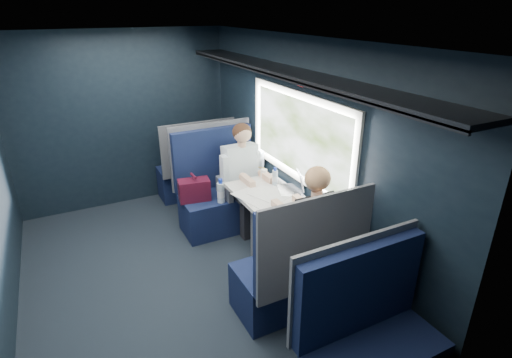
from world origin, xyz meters
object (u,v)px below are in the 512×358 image
seat_row_front (196,170)px  man (244,173)px  woman (311,225)px  laptop (294,184)px  seat_row_back (369,346)px  seat_bay_far (296,272)px  cup (264,173)px  table (267,202)px  seat_bay_near (219,194)px  bottle_small (275,177)px

seat_row_front → man: bearing=-77.2°
woman → laptop: bearing=70.5°
seat_row_back → man: 2.53m
seat_row_front → man: 1.17m
seat_bay_far → cup: size_ratio=12.90×
table → seat_bay_near: seat_bay_near is taller
seat_row_back → table: bearing=84.2°
seat_row_front → laptop: seat_row_front is taller
man → seat_row_front: bearing=102.8°
table → seat_bay_far: (-0.18, -0.87, -0.25)m
man → bottle_small: 0.53m
seat_bay_far → man: size_ratio=0.95×
seat_bay_near → seat_row_back: 2.67m
table → seat_row_back: 1.82m
table → seat_row_front: 1.82m
man → laptop: size_ratio=3.52×
table → seat_bay_far: size_ratio=0.79×
seat_bay_near → seat_row_front: (0.02, 0.93, -0.01)m
seat_row_front → bottle_small: bearing=-76.5°
man → seat_bay_near: bearing=147.4°
seat_bay_far → man: 1.62m
man → woman: 1.41m
man → seat_row_back: bearing=-95.7°
laptop → bottle_small: (-0.11, 0.20, 0.03)m
seat_row_front → man: man is taller
bottle_small → seat_bay_far: bearing=-109.7°
seat_bay_far → woman: (0.25, 0.17, 0.31)m
seat_bay_far → seat_row_back: 0.92m
man → cup: bearing=-65.6°
seat_row_back → bottle_small: bearing=79.1°
man → laptop: (0.25, -0.70, 0.09)m
seat_bay_near → seat_bay_far: size_ratio=1.00×
seat_bay_far → bottle_small: (0.38, 1.07, 0.42)m
seat_bay_far → seat_row_back: size_ratio=1.09×
laptop → bottle_small: laptop is taller
woman → bottle_small: bearing=81.6°
laptop → man: bearing=109.5°
table → cup: size_ratio=10.24×
seat_row_front → man: (0.25, -1.10, 0.31)m
seat_row_front → seat_row_back: 3.59m
seat_bay_near → cup: 0.69m
bottle_small → laptop: bearing=-60.7°
woman → laptop: woman is taller
woman → seat_row_back: bearing=-102.9°
seat_row_back → man: man is taller
seat_bay_near → seat_row_back: (0.02, -2.67, -0.01)m
laptop → seat_row_front: bearing=105.5°
man → cup: man is taller
seat_row_front → seat_bay_far: bearing=-90.0°
seat_bay_near → bottle_small: size_ratio=6.13×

